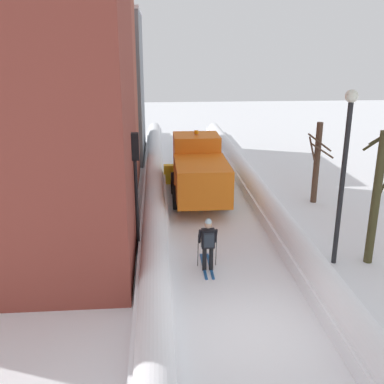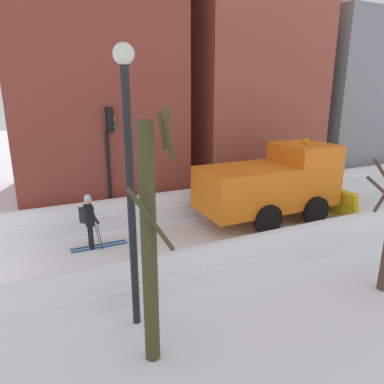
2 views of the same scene
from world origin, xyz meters
TOP-DOWN VIEW (x-y plane):
  - ground_plane at (0.00, 10.00)m, footprint 80.00×80.00m
  - snowbank_left at (-2.46, 10.00)m, footprint 1.10×36.00m
  - snowbank_right at (2.46, 10.00)m, footprint 1.10×36.00m
  - building_brick_mid at (-7.40, 12.54)m, footprint 8.27×6.70m
  - building_concrete_far at (-7.40, 20.30)m, footprint 8.61×7.65m
  - plow_truck at (-0.38, 10.33)m, footprint 3.20×5.98m
  - skier at (-0.74, 3.37)m, footprint 0.62×1.80m
  - traffic_light_pole at (-3.02, 4.70)m, footprint 0.28×0.42m
  - street_lamp at (3.59, 3.57)m, footprint 0.40×0.40m
  - bare_tree_near at (4.77, 3.54)m, footprint 1.06×1.06m
  - bare_tree_mid at (4.99, 9.67)m, footprint 1.27×0.95m

SIDE VIEW (x-z plane):
  - ground_plane at x=0.00m, z-range 0.00..0.00m
  - snowbank_right at x=2.46m, z-range -0.08..0.85m
  - snowbank_left at x=-2.46m, z-range -0.07..0.96m
  - skier at x=-0.74m, z-range 0.10..1.91m
  - plow_truck at x=-0.38m, z-range -0.08..3.04m
  - bare_tree_mid at x=4.99m, z-range 0.06..3.82m
  - bare_tree_near at x=4.77m, z-range -0.02..4.71m
  - traffic_light_pole at x=-3.02m, z-range 0.87..5.20m
  - street_lamp at x=3.59m, z-range 0.72..6.48m
  - building_concrete_far at x=-7.40m, z-range 0.00..9.13m
  - building_brick_mid at x=-7.40m, z-range 0.00..13.77m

